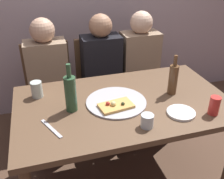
{
  "coord_description": "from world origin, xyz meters",
  "views": [
    {
      "loc": [
        -0.51,
        -1.43,
        1.69
      ],
      "look_at": [
        -0.05,
        0.1,
        0.8
      ],
      "focal_mm": 41.59,
      "sensor_mm": 36.0,
      "label": 1
    }
  ],
  "objects": [
    {
      "name": "pizza_tray",
      "position": [
        -0.05,
        0.0,
        0.75
      ],
      "size": [
        0.41,
        0.41,
        0.01
      ],
      "primitive_type": "cylinder",
      "color": "#ADADB2",
      "rests_on": "dining_table"
    },
    {
      "name": "plate_stack",
      "position": [
        0.3,
        -0.24,
        0.75
      ],
      "size": [
        0.18,
        0.18,
        0.02
      ],
      "primitive_type": "cylinder",
      "color": "white",
      "rests_on": "dining_table"
    },
    {
      "name": "beer_bottle",
      "position": [
        0.37,
        0.01,
        0.86
      ],
      "size": [
        0.06,
        0.06,
        0.29
      ],
      "color": "brown",
      "rests_on": "dining_table"
    },
    {
      "name": "wine_bottle",
      "position": [
        -0.36,
        0.0,
        0.87
      ],
      "size": [
        0.08,
        0.08,
        0.32
      ],
      "color": "#2D5133",
      "rests_on": "dining_table"
    },
    {
      "name": "ground_plane",
      "position": [
        0.0,
        0.0,
        0.0
      ],
      "size": [
        8.0,
        8.0,
        0.0
      ],
      "primitive_type": "plane",
      "color": "#513828"
    },
    {
      "name": "guest_in_sweater",
      "position": [
        -0.46,
        0.68,
        0.64
      ],
      "size": [
        0.36,
        0.56,
        1.17
      ],
      "rotation": [
        0.0,
        0.0,
        3.14
      ],
      "color": "#937A60",
      "rests_on": "ground_plane"
    },
    {
      "name": "chair_left",
      "position": [
        -0.46,
        0.84,
        0.51
      ],
      "size": [
        0.44,
        0.44,
        0.9
      ],
      "rotation": [
        0.0,
        0.0,
        3.14
      ],
      "color": "brown",
      "rests_on": "ground_plane"
    },
    {
      "name": "guest_by_wall",
      "position": [
        0.43,
        0.68,
        0.64
      ],
      "size": [
        0.36,
        0.56,
        1.17
      ],
      "rotation": [
        0.0,
        0.0,
        3.14
      ],
      "color": "#937A60",
      "rests_on": "ground_plane"
    },
    {
      "name": "tumbler_far",
      "position": [
        -0.56,
        0.24,
        0.8
      ],
      "size": [
        0.08,
        0.08,
        0.12
      ],
      "primitive_type": "cylinder",
      "color": "#B7C6BC",
      "rests_on": "dining_table"
    },
    {
      "name": "chair_middle",
      "position": [
        0.04,
        0.84,
        0.51
      ],
      "size": [
        0.44,
        0.44,
        0.9
      ],
      "rotation": [
        0.0,
        0.0,
        3.14
      ],
      "color": "brown",
      "rests_on": "ground_plane"
    },
    {
      "name": "soda_can",
      "position": [
        0.5,
        -0.3,
        0.81
      ],
      "size": [
        0.07,
        0.07,
        0.12
      ],
      "primitive_type": "cylinder",
      "color": "red",
      "rests_on": "dining_table"
    },
    {
      "name": "guest_in_beanie",
      "position": [
        0.04,
        0.68,
        0.64
      ],
      "size": [
        0.36,
        0.56,
        1.17
      ],
      "rotation": [
        0.0,
        0.0,
        3.14
      ],
      "color": "black",
      "rests_on": "ground_plane"
    },
    {
      "name": "chair_right",
      "position": [
        0.43,
        0.84,
        0.51
      ],
      "size": [
        0.44,
        0.44,
        0.9
      ],
      "rotation": [
        0.0,
        0.0,
        3.14
      ],
      "color": "brown",
      "rests_on": "ground_plane"
    },
    {
      "name": "pizza_slice_last",
      "position": [
        -0.08,
        -0.07,
        0.77
      ],
      "size": [
        0.24,
        0.16,
        0.05
      ],
      "color": "tan",
      "rests_on": "pizza_tray"
    },
    {
      "name": "dining_table",
      "position": [
        0.0,
        0.0,
        0.66
      ],
      "size": [
        1.47,
        0.87,
        0.75
      ],
      "color": "brown",
      "rests_on": "ground_plane"
    },
    {
      "name": "table_knife",
      "position": [
        -0.5,
        -0.17,
        0.75
      ],
      "size": [
        0.11,
        0.21,
        0.01
      ],
      "primitive_type": "cube",
      "rotation": [
        0.0,
        0.0,
        2.0
      ],
      "color": "#B7B7BC",
      "rests_on": "dining_table"
    },
    {
      "name": "tumbler_near",
      "position": [
        0.04,
        -0.3,
        0.79
      ],
      "size": [
        0.08,
        0.08,
        0.08
      ],
      "primitive_type": "cylinder",
      "color": "silver",
      "rests_on": "dining_table"
    }
  ]
}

